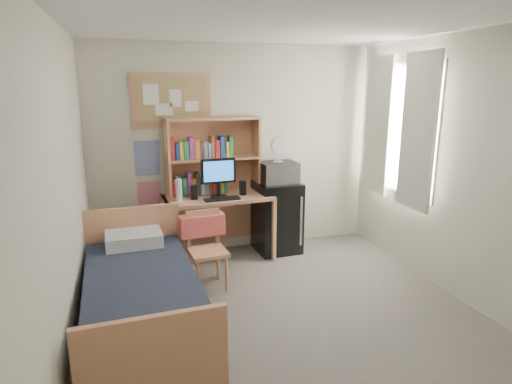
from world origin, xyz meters
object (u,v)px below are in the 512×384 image
object	(u,v)px
microwave	(278,172)
desk_fan	(278,151)
desk_chair	(208,251)
mini_fridge	(277,217)
speaker_left	(194,192)
speaker_right	(243,188)
desk	(218,227)
monitor	(219,179)
bulletin_board	(171,101)
bed	(142,303)

from	to	relation	value
microwave	desk_fan	size ratio (longest dim) A/B	1.55
desk_chair	mini_fridge	size ratio (longest dim) A/B	0.91
microwave	desk_fan	distance (m)	0.28
speaker_left	desk_fan	distance (m)	1.16
mini_fridge	speaker_right	xyz separation A→B (m)	(-0.48, -0.09, 0.43)
desk	desk_fan	xyz separation A→B (m)	(0.78, 0.03, 0.91)
desk	speaker_right	distance (m)	0.57
desk	mini_fridge	world-z (taller)	mini_fridge
desk_chair	desk	bearing A→B (deg)	65.15
mini_fridge	monitor	world-z (taller)	monitor
desk_fan	speaker_left	bearing A→B (deg)	-176.85
bulletin_board	desk_fan	bearing A→B (deg)	-13.13
microwave	desk_fan	xyz separation A→B (m)	(0.00, 0.00, 0.28)
mini_fridge	desk_fan	xyz separation A→B (m)	(0.00, -0.02, 0.86)
bed	speaker_left	size ratio (longest dim) A/B	11.26
bed	speaker_right	xyz separation A→B (m)	(1.27, 1.37, 0.63)
bulletin_board	mini_fridge	bearing A→B (deg)	-12.27
desk	mini_fridge	distance (m)	0.78
bed	speaker_right	bearing A→B (deg)	44.50
desk_fan	microwave	bearing A→B (deg)	0.00
desk	speaker_right	bearing A→B (deg)	-11.31
desk_fan	desk_chair	bearing A→B (deg)	-145.68
microwave	desk_chair	bearing A→B (deg)	-145.68
desk_chair	speaker_right	bearing A→B (deg)	46.20
desk_chair	desk_fan	size ratio (longest dim) A/B	2.83
desk	desk_fan	distance (m)	1.20
desk_chair	monitor	bearing A→B (deg)	63.36
desk	desk_chair	world-z (taller)	desk_chair
speaker_right	microwave	xyz separation A→B (m)	(0.48, 0.07, 0.15)
bulletin_board	speaker_left	distance (m)	1.12
desk	microwave	size ratio (longest dim) A/B	2.84
microwave	bed	bearing A→B (deg)	-143.35
desk	monitor	size ratio (longest dim) A/B	2.91
bulletin_board	mini_fridge	world-z (taller)	bulletin_board
desk_chair	monitor	distance (m)	0.97
mini_fridge	speaker_right	distance (m)	0.65
microwave	mini_fridge	bearing A→B (deg)	90.00
desk	bed	world-z (taller)	desk
bed	monitor	distance (m)	1.83
mini_fridge	speaker_left	distance (m)	1.17
monitor	speaker_left	size ratio (longest dim) A/B	2.61
speaker_left	desk	bearing A→B (deg)	11.31
speaker_left	microwave	distance (m)	1.09
bed	speaker_left	world-z (taller)	speaker_left
desk_chair	microwave	distance (m)	1.46
desk_fan	mini_fridge	bearing A→B (deg)	90.00
desk_chair	microwave	size ratio (longest dim) A/B	1.82
monitor	speaker_left	bearing A→B (deg)	-180.00
bulletin_board	desk	world-z (taller)	bulletin_board
bulletin_board	desk	bearing A→B (deg)	-34.91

